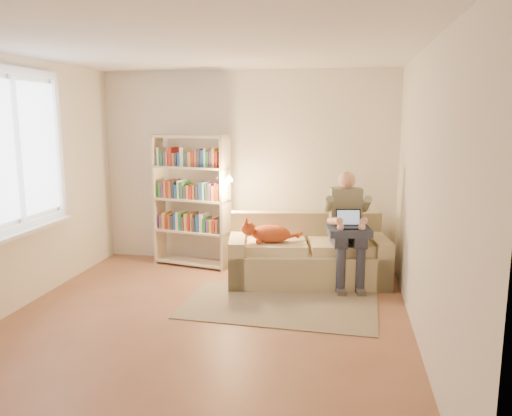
% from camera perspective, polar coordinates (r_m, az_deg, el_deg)
% --- Properties ---
extents(floor, '(4.50, 4.50, 0.00)m').
position_cam_1_polar(floor, '(4.98, -6.22, -13.14)').
color(floor, brown).
rests_on(floor, ground).
extents(ceiling, '(4.00, 4.50, 0.02)m').
position_cam_1_polar(ceiling, '(4.62, -6.88, 18.00)').
color(ceiling, white).
rests_on(ceiling, wall_back).
extents(wall_left, '(0.02, 4.50, 2.60)m').
position_cam_1_polar(wall_left, '(5.53, -26.81, 2.17)').
color(wall_left, silver).
rests_on(wall_left, floor).
extents(wall_right, '(0.02, 4.50, 2.60)m').
position_cam_1_polar(wall_right, '(4.48, 18.78, 1.08)').
color(wall_right, silver).
rests_on(wall_right, floor).
extents(wall_back, '(4.00, 0.02, 2.60)m').
position_cam_1_polar(wall_back, '(6.79, -1.10, 4.56)').
color(wall_back, silver).
rests_on(wall_back, floor).
extents(wall_front, '(4.00, 0.02, 2.60)m').
position_cam_1_polar(wall_front, '(2.59, -20.92, -5.45)').
color(wall_front, silver).
rests_on(wall_front, floor).
extents(window, '(0.12, 1.52, 1.69)m').
position_cam_1_polar(window, '(5.65, -25.24, 3.21)').
color(window, white).
rests_on(window, wall_left).
extents(sofa, '(2.00, 1.15, 0.80)m').
position_cam_1_polar(sofa, '(6.17, 5.87, -5.60)').
color(sofa, '#BDB086').
rests_on(sofa, floor).
extents(person, '(0.46, 0.64, 1.35)m').
position_cam_1_polar(person, '(5.98, 10.38, -1.61)').
color(person, gray).
rests_on(person, sofa).
extents(cat, '(0.70, 0.33, 0.26)m').
position_cam_1_polar(cat, '(5.95, 1.59, -2.86)').
color(cat, '#D45829').
rests_on(cat, sofa).
extents(blanket, '(0.54, 0.47, 0.08)m').
position_cam_1_polar(blanket, '(5.87, 10.23, -2.58)').
color(blanket, '#272E44').
rests_on(blanket, person).
extents(laptop, '(0.32, 0.28, 0.25)m').
position_cam_1_polar(laptop, '(5.86, 10.24, -1.67)').
color(laptop, black).
rests_on(laptop, blanket).
extents(bookshelf, '(1.16, 0.55, 1.76)m').
position_cam_1_polar(bookshelf, '(6.66, -7.40, 1.55)').
color(bookshelf, beige).
rests_on(bookshelf, floor).
extents(rug, '(2.09, 1.30, 0.01)m').
position_cam_1_polar(rug, '(5.43, 2.73, -11.02)').
color(rug, gray).
rests_on(rug, floor).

